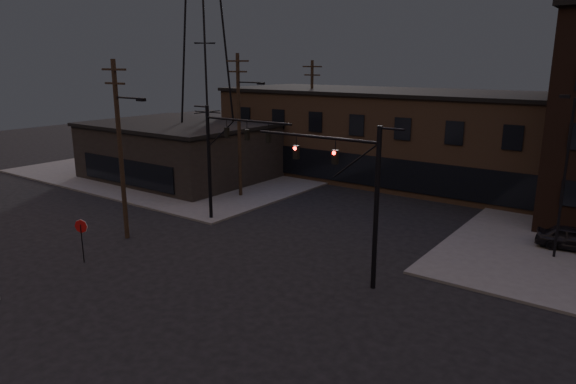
# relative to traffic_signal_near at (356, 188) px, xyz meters

# --- Properties ---
(ground) EXTENTS (140.00, 140.00, 0.00)m
(ground) POSITION_rel_traffic_signal_near_xyz_m (-5.36, -4.50, -4.93)
(ground) COLOR black
(ground) RESTS_ON ground
(sidewalk_nw) EXTENTS (30.00, 30.00, 0.15)m
(sidewalk_nw) POSITION_rel_traffic_signal_near_xyz_m (-27.36, 17.50, -4.86)
(sidewalk_nw) COLOR #474744
(sidewalk_nw) RESTS_ON ground
(building_row) EXTENTS (40.00, 12.00, 8.00)m
(building_row) POSITION_rel_traffic_signal_near_xyz_m (-5.36, 23.50, -0.93)
(building_row) COLOR brown
(building_row) RESTS_ON ground
(building_left) EXTENTS (16.00, 12.00, 5.00)m
(building_left) POSITION_rel_traffic_signal_near_xyz_m (-25.36, 11.50, -2.43)
(building_left) COLOR black
(building_left) RESTS_ON ground
(traffic_signal_near) EXTENTS (7.12, 0.24, 8.00)m
(traffic_signal_near) POSITION_rel_traffic_signal_near_xyz_m (0.00, 0.00, 0.00)
(traffic_signal_near) COLOR black
(traffic_signal_near) RESTS_ON ground
(traffic_signal_far) EXTENTS (7.12, 0.24, 8.00)m
(traffic_signal_far) POSITION_rel_traffic_signal_near_xyz_m (-12.07, 3.50, 0.08)
(traffic_signal_far) COLOR black
(traffic_signal_far) RESTS_ON ground
(stop_sign) EXTENTS (0.72, 0.33, 2.48)m
(stop_sign) POSITION_rel_traffic_signal_near_xyz_m (-13.36, -6.49, -3.09)
(stop_sign) COLOR black
(stop_sign) RESTS_ON ground
(utility_pole_near) EXTENTS (3.70, 0.28, 11.00)m
(utility_pole_near) POSITION_rel_traffic_signal_near_xyz_m (-14.79, -2.50, 0.94)
(utility_pole_near) COLOR black
(utility_pole_near) RESTS_ON ground
(utility_pole_mid) EXTENTS (3.70, 0.28, 11.50)m
(utility_pole_mid) POSITION_rel_traffic_signal_near_xyz_m (-15.79, 9.50, 1.19)
(utility_pole_mid) COLOR black
(utility_pole_mid) RESTS_ON ground
(utility_pole_far) EXTENTS (2.20, 0.28, 11.00)m
(utility_pole_far) POSITION_rel_traffic_signal_near_xyz_m (-16.86, 21.50, 0.85)
(utility_pole_far) COLOR black
(utility_pole_far) RESTS_ON ground
(transmission_tower) EXTENTS (7.00, 7.00, 25.00)m
(transmission_tower) POSITION_rel_traffic_signal_near_xyz_m (-23.36, 13.50, 7.57)
(transmission_tower) COLOR black
(transmission_tower) RESTS_ON ground
(lot_light_a) EXTENTS (1.50, 0.28, 9.14)m
(lot_light_a) POSITION_rel_traffic_signal_near_xyz_m (7.64, 9.50, 0.58)
(lot_light_a) COLOR black
(lot_light_a) RESTS_ON ground
(parked_car_lot_a) EXTENTS (4.20, 2.06, 1.38)m
(parked_car_lot_a) POSITION_rel_traffic_signal_near_xyz_m (8.32, 11.37, -4.09)
(parked_car_lot_a) COLOR black
(parked_car_lot_a) RESTS_ON sidewalk_ne
(car_crossing) EXTENTS (2.02, 4.28, 1.36)m
(car_crossing) POSITION_rel_traffic_signal_near_xyz_m (-1.97, 20.42, -4.25)
(car_crossing) COLOR black
(car_crossing) RESTS_ON ground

